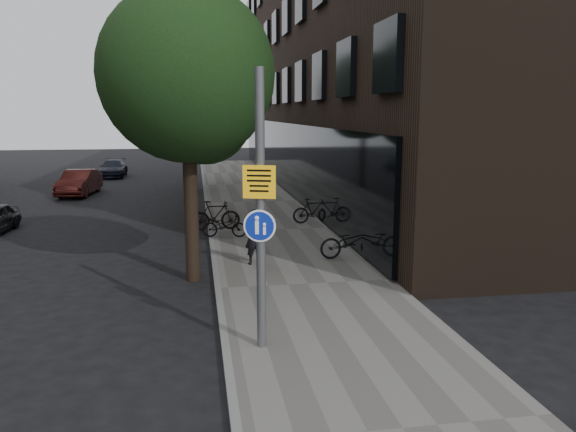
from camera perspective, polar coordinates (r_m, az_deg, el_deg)
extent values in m
plane|color=black|center=(11.19, 4.14, -12.54)|extent=(120.00, 120.00, 0.00)
cube|color=slate|center=(20.64, -1.62, -1.55)|extent=(4.50, 60.00, 0.12)
cube|color=slate|center=(20.47, -7.88, -1.74)|extent=(0.15, 60.00, 0.13)
cube|color=black|center=(34.14, 9.96, 18.16)|extent=(12.00, 40.00, 18.00)
cylinder|color=black|center=(14.77, -9.77, -0.47)|extent=(0.36, 0.36, 3.20)
sphere|color=black|center=(14.53, -10.24, 14.00)|extent=(4.40, 4.40, 4.40)
sphere|color=black|center=(15.30, -8.55, 10.12)|extent=(2.64, 2.64, 2.64)
cylinder|color=black|center=(23.17, -9.67, 3.49)|extent=(0.36, 0.36, 3.20)
sphere|color=black|center=(23.02, -9.96, 12.67)|extent=(5.00, 5.00, 5.00)
sphere|color=black|center=(23.80, -8.88, 10.22)|extent=(3.00, 3.00, 3.00)
cylinder|color=black|center=(32.12, -9.62, 5.42)|extent=(0.36, 0.36, 3.20)
sphere|color=black|center=(32.02, -9.82, 12.03)|extent=(5.00, 5.00, 5.00)
sphere|color=black|center=(32.80, -9.05, 10.27)|extent=(3.00, 3.00, 3.00)
cylinder|color=#595B5E|center=(9.93, -2.81, 0.35)|extent=(0.17, 0.17, 5.02)
cube|color=#FFB70D|center=(9.85, -2.83, 3.55)|extent=(0.56, 0.20, 0.58)
cylinder|color=#0D2598|center=(9.97, -2.79, -0.91)|extent=(0.49, 0.17, 0.51)
cylinder|color=white|center=(9.97, -2.79, -0.91)|extent=(0.56, 0.19, 0.58)
imported|color=black|center=(15.86, -3.46, -2.11)|extent=(0.66, 0.52, 1.59)
imported|color=black|center=(16.67, 6.38, -2.60)|extent=(1.89, 0.74, 0.98)
imported|color=black|center=(21.75, 2.60, 0.54)|extent=(1.64, 0.50, 0.98)
imported|color=black|center=(19.45, -6.47, -0.97)|extent=(1.61, 0.81, 0.81)
imported|color=black|center=(20.64, -7.39, 0.07)|extent=(1.84, 0.64, 1.08)
imported|color=#4F1916|center=(31.91, -20.45, 3.20)|extent=(1.84, 4.20, 1.34)
imported|color=black|center=(40.28, -17.35, 4.65)|extent=(1.67, 4.04, 1.17)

